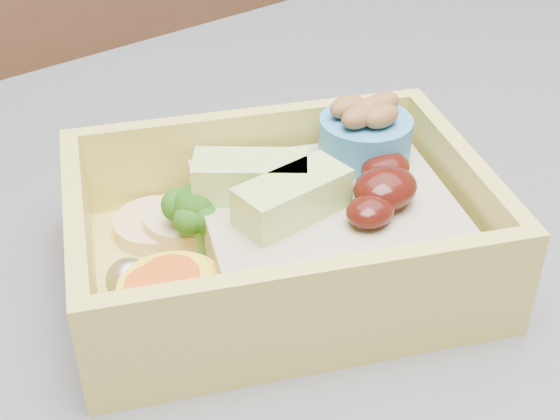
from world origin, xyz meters
TOP-DOWN VIEW (x-y plane):
  - bento_box at (0.01, 0.01)m, footprint 0.24×0.21m

SIDE VIEW (x-z plane):
  - bento_box at x=0.01m, z-range 0.91..0.98m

